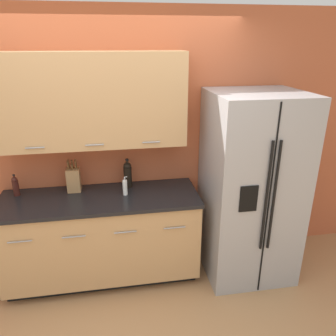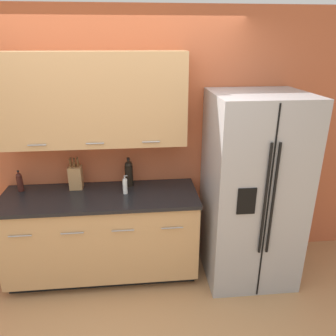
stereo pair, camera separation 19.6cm
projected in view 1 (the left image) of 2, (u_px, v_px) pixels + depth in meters
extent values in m
cube|color=#BC5B38|center=(113.00, 146.00, 3.29)|extent=(10.00, 0.05, 2.60)
cube|color=tan|center=(92.00, 101.00, 2.92)|extent=(1.68, 0.32, 0.84)
cylinder|color=#99999E|center=(35.00, 148.00, 2.82)|extent=(0.16, 0.01, 0.01)
cylinder|color=#99999E|center=(95.00, 145.00, 2.90)|extent=(0.16, 0.01, 0.01)
cylinder|color=#99999E|center=(151.00, 142.00, 2.97)|extent=(0.16, 0.01, 0.01)
cube|color=black|center=(106.00, 269.00, 3.45)|extent=(1.82, 0.54, 0.09)
cube|color=tan|center=(102.00, 235.00, 3.25)|extent=(1.86, 0.62, 0.79)
cube|color=black|center=(99.00, 199.00, 3.09)|extent=(1.88, 0.64, 0.03)
cylinder|color=#99999E|center=(20.00, 242.00, 2.77)|extent=(0.20, 0.01, 0.01)
cylinder|color=#99999E|center=(74.00, 237.00, 2.84)|extent=(0.20, 0.01, 0.01)
cylinder|color=#99999E|center=(125.00, 232.00, 2.91)|extent=(0.20, 0.01, 0.01)
cylinder|color=#99999E|center=(175.00, 228.00, 2.98)|extent=(0.20, 0.01, 0.01)
cube|color=#9E9EA0|center=(250.00, 188.00, 3.23)|extent=(0.85, 0.80, 1.87)
cube|color=black|center=(268.00, 207.00, 2.86)|extent=(0.01, 0.01, 1.83)
cylinder|color=black|center=(266.00, 198.00, 2.81)|extent=(0.02, 0.02, 1.03)
cylinder|color=black|center=(274.00, 198.00, 2.82)|extent=(0.02, 0.02, 1.03)
cube|color=black|center=(249.00, 199.00, 2.80)|extent=(0.16, 0.01, 0.24)
cube|color=#A87A4C|center=(74.00, 180.00, 3.18)|extent=(0.13, 0.12, 0.23)
cylinder|color=brown|center=(68.00, 164.00, 3.13)|extent=(0.02, 0.04, 0.09)
cylinder|color=brown|center=(68.00, 165.00, 3.10)|extent=(0.02, 0.03, 0.09)
cylinder|color=brown|center=(72.00, 164.00, 3.14)|extent=(0.02, 0.03, 0.09)
cylinder|color=brown|center=(72.00, 167.00, 3.11)|extent=(0.02, 0.03, 0.06)
cylinder|color=brown|center=(76.00, 163.00, 3.14)|extent=(0.01, 0.03, 0.10)
cylinder|color=brown|center=(75.00, 165.00, 3.11)|extent=(0.01, 0.03, 0.09)
cylinder|color=black|center=(128.00, 177.00, 3.27)|extent=(0.08, 0.08, 0.21)
sphere|color=black|center=(127.00, 166.00, 3.23)|extent=(0.08, 0.08, 0.08)
cylinder|color=black|center=(127.00, 164.00, 3.22)|extent=(0.03, 0.03, 0.07)
cylinder|color=black|center=(127.00, 160.00, 3.21)|extent=(0.03, 0.03, 0.02)
cylinder|color=white|center=(125.00, 188.00, 3.11)|extent=(0.04, 0.04, 0.15)
cylinder|color=#B2B2B5|center=(125.00, 179.00, 3.08)|extent=(0.02, 0.02, 0.04)
cylinder|color=#B2B2B5|center=(126.00, 177.00, 3.07)|extent=(0.03, 0.01, 0.01)
cylinder|color=#3D1914|center=(16.00, 188.00, 3.10)|extent=(0.06, 0.06, 0.15)
sphere|color=#3D1914|center=(14.00, 180.00, 3.07)|extent=(0.05, 0.05, 0.05)
cylinder|color=#3D1914|center=(14.00, 178.00, 3.06)|extent=(0.02, 0.02, 0.05)
cylinder|color=black|center=(14.00, 175.00, 3.05)|extent=(0.02, 0.02, 0.01)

